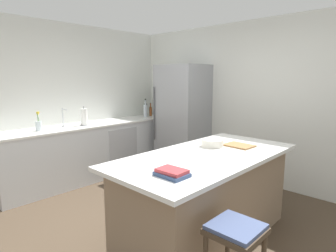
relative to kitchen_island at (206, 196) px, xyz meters
name	(u,v)px	position (x,y,z in m)	size (l,w,h in m)	color
ground_plane	(155,231)	(-0.48, -0.30, -0.47)	(7.20, 7.20, 0.00)	#4C3D2D
wall_rear	(255,103)	(-0.48, 1.95, 0.83)	(6.00, 0.10, 2.60)	silver
wall_left	(51,103)	(-2.93, -0.30, 0.83)	(0.10, 6.00, 2.60)	silver
counter_run_left	(94,150)	(-2.55, 0.23, 0.00)	(0.67, 3.17, 0.93)	silver
kitchen_island	(206,196)	(0.00, 0.00, 0.00)	(1.03, 2.14, 0.92)	#8E755B
refrigerator	(182,119)	(-1.67, 1.55, 0.50)	(0.82, 0.72, 1.93)	#93969B
bar_stool	(235,241)	(0.71, -0.64, 0.08)	(0.36, 0.36, 0.67)	#473828
sink_faucet	(63,117)	(-2.60, -0.27, 0.62)	(0.15, 0.05, 0.30)	silver
flower_vase	(39,125)	(-2.54, -0.68, 0.56)	(0.09, 0.09, 0.29)	silver
paper_towel_roll	(84,117)	(-2.50, 0.04, 0.60)	(0.14, 0.14, 0.31)	gray
olive_oil_bottle	(155,110)	(-2.55, 1.70, 0.58)	(0.05, 0.05, 0.29)	olive
vinegar_bottle	(151,111)	(-2.58, 1.60, 0.57)	(0.05, 0.05, 0.27)	#994C23
wine_bottle	(145,109)	(-2.63, 1.51, 0.61)	(0.07, 0.07, 0.36)	#19381E
soda_bottle	(146,110)	(-2.53, 1.42, 0.60)	(0.08, 0.08, 0.35)	silver
cookbook_stack	(172,173)	(0.19, -0.74, 0.48)	(0.26, 0.19, 0.06)	#334770
mixing_bowl	(212,143)	(-0.15, 0.31, 0.50)	(0.25, 0.25, 0.08)	silver
cutting_board	(239,145)	(0.07, 0.53, 0.46)	(0.32, 0.25, 0.02)	#9E7042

